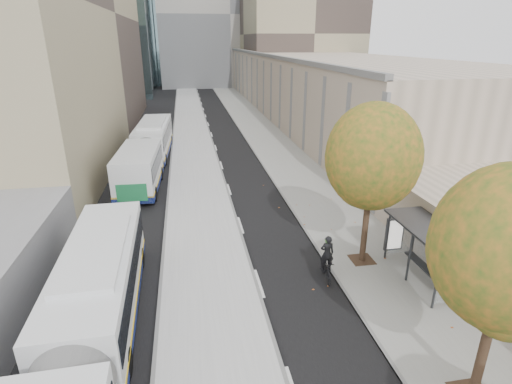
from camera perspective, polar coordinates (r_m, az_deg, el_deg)
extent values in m
cube|color=#AFAFAF|center=(39.09, -8.93, 5.87)|extent=(4.25, 150.00, 0.15)
cube|color=gray|center=(40.01, 2.66, 6.40)|extent=(4.75, 150.00, 0.08)
cube|color=tan|center=(69.94, 6.85, 15.84)|extent=(18.00, 92.00, 8.00)
cube|color=#A5A099|center=(99.44, -4.34, 23.75)|extent=(30.00, 18.00, 30.00)
cube|color=#383A3F|center=(18.56, 23.45, -4.83)|extent=(1.90, 4.40, 0.10)
cylinder|color=#383A3F|center=(17.35, 24.40, -11.66)|extent=(0.10, 0.10, 2.40)
cube|color=silver|center=(19.48, 24.73, -7.87)|extent=(0.04, 4.00, 2.10)
cylinder|color=#331E15|center=(14.00, 29.64, -19.44)|extent=(0.28, 0.28, 3.11)
sphere|color=#1B5418|center=(12.24, 32.50, -6.90)|extent=(4.00, 4.00, 4.00)
cylinder|color=#331E15|center=(19.58, 15.29, -5.21)|extent=(0.28, 0.28, 3.24)
sphere|color=#1B5418|center=(18.34, 16.35, 4.85)|extent=(4.20, 4.20, 4.20)
cube|color=silver|center=(13.58, -23.71, -20.85)|extent=(2.91, 17.08, 2.84)
cube|color=black|center=(13.26, -24.06, -19.15)|extent=(2.95, 16.40, 0.98)
cube|color=silver|center=(34.37, -15.08, 5.74)|extent=(3.39, 17.91, 2.97)
cube|color=black|center=(34.24, -15.16, 6.62)|extent=(3.42, 17.20, 1.03)
cube|color=#1C6E3F|center=(26.04, -16.41, -0.03)|extent=(1.88, 0.15, 1.15)
imported|color=black|center=(18.40, 9.96, -10.78)|extent=(0.60, 1.71, 1.01)
imported|color=black|center=(18.00, 10.12, -8.62)|extent=(0.65, 0.45, 1.69)
sphere|color=#437A31|center=(17.70, 10.25, -6.83)|extent=(0.26, 0.26, 0.26)
imported|color=white|center=(48.34, -13.51, 9.14)|extent=(2.72, 4.10, 1.30)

